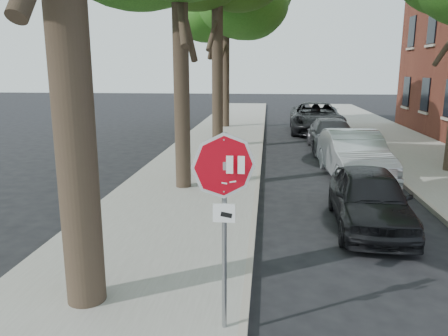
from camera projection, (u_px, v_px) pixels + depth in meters
The scene contains 10 objects.
sidewalk_left at pixel (210, 156), 17.64m from camera, with size 4.00×55.00×0.12m, color gray.
sidewalk_right at pixel (428, 160), 16.80m from camera, with size 4.00×55.00×0.12m, color gray.
curb_left at pixel (260, 157), 17.43m from camera, with size 0.12×55.00×0.13m, color #9E9384.
curb_right at pixel (373, 159), 17.00m from camera, with size 0.12×55.00×0.13m, color #9E9384.
stop_sign at pixel (224, 195), 5.37m from camera, with size 0.76×0.34×2.61m.
tree_far at pixel (226, 2), 24.92m from camera, with size 5.29×4.91×9.33m.
car_a at pixel (369, 198), 9.69m from camera, with size 1.57×3.91×1.33m, color black.
car_b at pixel (354, 155), 14.07m from camera, with size 1.62×4.66×1.53m, color #A9ADB1.
car_c at pixel (332, 135), 18.91m from camera, with size 1.90×4.68×1.36m, color #434347.
car_d at pixel (316, 118), 24.38m from camera, with size 2.79×6.05×1.68m, color black.
Camera 1 is at (-0.18, -5.17, 3.46)m, focal length 35.00 mm.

